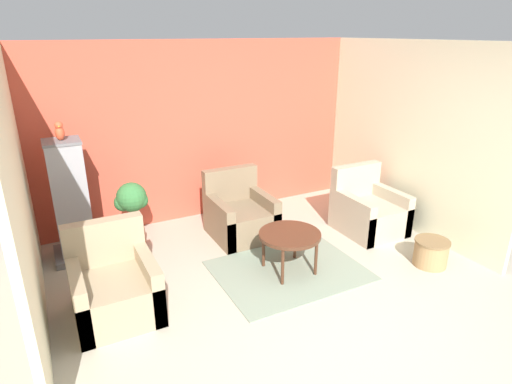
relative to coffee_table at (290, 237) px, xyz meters
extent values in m
plane|color=#B2A893|center=(-0.21, -1.19, -0.43)|extent=(20.00, 20.00, 0.00)
cube|color=#C64C38|center=(-0.21, 2.02, 0.80)|extent=(4.70, 0.06, 2.48)
cube|color=beige|center=(-2.53, 0.40, 0.80)|extent=(0.06, 3.18, 2.48)
cube|color=beige|center=(2.11, 0.40, 0.80)|extent=(0.06, 3.18, 2.48)
cube|color=gray|center=(0.00, 0.00, -0.43)|extent=(1.64, 1.28, 0.01)
cylinder|color=#472819|center=(0.00, 0.00, 0.03)|extent=(0.69, 0.69, 0.04)
cylinder|color=#472819|center=(-0.21, -0.21, -0.21)|extent=(0.04, 0.04, 0.44)
cylinder|color=#472819|center=(0.21, -0.21, -0.21)|extent=(0.04, 0.04, 0.44)
cylinder|color=#472819|center=(-0.21, 0.21, -0.21)|extent=(0.04, 0.04, 0.44)
cylinder|color=#472819|center=(0.21, 0.21, -0.21)|extent=(0.04, 0.04, 0.44)
cube|color=#9E896B|center=(-1.89, 0.08, -0.23)|extent=(0.76, 0.82, 0.40)
cube|color=#9E896B|center=(-1.89, 0.42, 0.20)|extent=(0.76, 0.14, 0.45)
cube|color=#9E896B|center=(-2.21, 0.08, -0.15)|extent=(0.12, 0.82, 0.56)
cube|color=#9E896B|center=(-1.57, 0.08, -0.15)|extent=(0.12, 0.82, 0.56)
cube|color=tan|center=(1.51, 0.39, -0.23)|extent=(0.76, 0.82, 0.40)
cube|color=tan|center=(1.51, 0.73, 0.20)|extent=(0.76, 0.14, 0.45)
cube|color=tan|center=(1.19, 0.39, -0.15)|extent=(0.12, 0.82, 0.56)
cube|color=tan|center=(1.83, 0.39, -0.15)|extent=(0.12, 0.82, 0.56)
cube|color=#7A664C|center=(-0.10, 1.05, -0.23)|extent=(0.76, 0.82, 0.40)
cube|color=#7A664C|center=(-0.10, 1.40, 0.20)|extent=(0.76, 0.14, 0.45)
cube|color=#7A664C|center=(-0.42, 1.05, -0.15)|extent=(0.12, 0.82, 0.56)
cube|color=#7A664C|center=(0.22, 1.05, -0.15)|extent=(0.12, 0.82, 0.56)
cube|color=slate|center=(-2.08, 1.49, -0.40)|extent=(0.55, 0.55, 0.07)
cube|color=#939399|center=(-2.08, 1.49, 0.31)|extent=(0.38, 0.38, 1.34)
cube|color=slate|center=(-2.08, 1.49, 0.99)|extent=(0.40, 0.40, 0.03)
ellipsoid|color=#D14C2D|center=(-2.08, 1.49, 1.09)|extent=(0.10, 0.13, 0.16)
sphere|color=#D14C2D|center=(-2.08, 1.47, 1.18)|extent=(0.09, 0.09, 0.09)
cone|color=gold|center=(-2.08, 1.43, 1.17)|extent=(0.04, 0.04, 0.04)
cone|color=#D14C2D|center=(-2.08, 1.54, 1.07)|extent=(0.05, 0.10, 0.14)
cylinder|color=brown|center=(-1.40, 1.45, -0.32)|extent=(0.24, 0.24, 0.23)
cylinder|color=brown|center=(-1.40, 1.45, -0.06)|extent=(0.03, 0.03, 0.30)
sphere|color=#337038|center=(-1.40, 1.45, 0.22)|extent=(0.37, 0.37, 0.37)
sphere|color=#337038|center=(-1.50, 1.49, 0.15)|extent=(0.22, 0.22, 0.22)
sphere|color=#337038|center=(-1.31, 1.42, 0.17)|extent=(0.20, 0.20, 0.20)
cylinder|color=#A37F51|center=(1.54, -0.64, -0.28)|extent=(0.38, 0.38, 0.32)
cylinder|color=brown|center=(1.54, -0.64, -0.13)|extent=(0.40, 0.40, 0.02)
camera|label=1|loc=(-2.29, -3.61, 2.14)|focal=30.00mm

